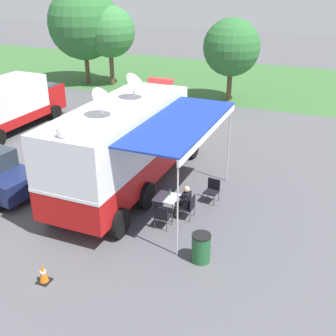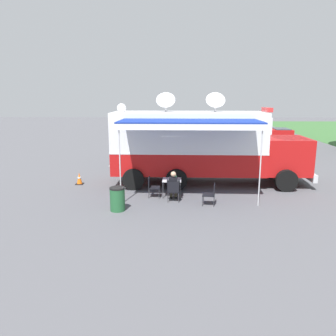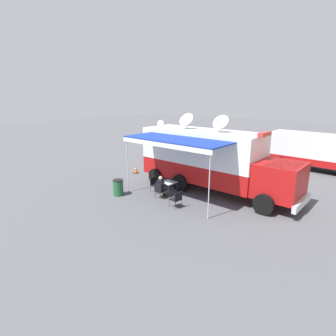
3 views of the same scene
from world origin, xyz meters
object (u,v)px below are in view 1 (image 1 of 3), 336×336
(folding_table, at_px, (167,198))
(water_bottle, at_px, (170,192))
(command_truck, at_px, (131,141))
(support_truck, at_px, (8,105))
(folding_chair_beside_table, at_px, (162,215))
(traffic_cone, at_px, (43,273))
(seated_responder, at_px, (184,201))
(folding_chair_spare_by_truck, at_px, (212,189))
(folding_chair_at_table, at_px, (189,206))
(trash_bin, at_px, (201,248))

(folding_table, height_order, water_bottle, water_bottle)
(command_truck, xyz_separation_m, support_truck, (-8.99, 3.50, -0.56))
(folding_chair_beside_table, xyz_separation_m, traffic_cone, (-2.01, -3.72, -0.23))
(water_bottle, distance_m, traffic_cone, 5.13)
(traffic_cone, bearing_deg, folding_table, 68.17)
(command_truck, bearing_deg, seated_responder, -27.88)
(folding_chair_beside_table, height_order, folding_chair_spare_by_truck, same)
(folding_table, height_order, traffic_cone, folding_table)
(folding_table, height_order, support_truck, support_truck)
(folding_table, relative_size, folding_chair_at_table, 0.93)
(trash_bin, bearing_deg, support_truck, 151.57)
(seated_responder, bearing_deg, folding_chair_beside_table, -115.17)
(folding_chair_at_table, bearing_deg, folding_chair_beside_table, -124.10)
(command_truck, bearing_deg, folding_chair_at_table, -26.37)
(folding_chair_beside_table, relative_size, trash_bin, 0.96)
(folding_chair_at_table, height_order, seated_responder, seated_responder)
(water_bottle, distance_m, folding_chair_at_table, 0.81)
(seated_responder, bearing_deg, support_truck, 157.13)
(folding_table, bearing_deg, seated_responder, 6.68)
(folding_chair_at_table, relative_size, folding_chair_beside_table, 1.00)
(folding_chair_beside_table, height_order, trash_bin, trash_bin)
(command_truck, xyz_separation_m, folding_table, (2.10, -1.51, -1.27))
(seated_responder, xyz_separation_m, support_truck, (-11.70, 4.94, 0.73))
(water_bottle, height_order, traffic_cone, water_bottle)
(command_truck, relative_size, folding_chair_spare_by_truck, 10.95)
(folding_chair_beside_table, bearing_deg, folding_table, 101.83)
(command_truck, height_order, folding_chair_spare_by_truck, command_truck)
(water_bottle, distance_m, seated_responder, 0.59)
(folding_chair_at_table, distance_m, folding_chair_beside_table, 1.11)
(trash_bin, bearing_deg, folding_table, 133.30)
(folding_table, distance_m, trash_bin, 2.80)
(trash_bin, height_order, support_truck, support_truck)
(folding_chair_at_table, height_order, support_truck, support_truck)
(folding_table, relative_size, traffic_cone, 1.40)
(command_truck, xyz_separation_m, folding_chair_at_table, (2.90, -1.44, -1.43))
(folding_table, xyz_separation_m, folding_chair_beside_table, (0.18, -0.85, -0.16))
(folding_table, xyz_separation_m, folding_chair_spare_by_truck, (1.19, 1.58, -0.16))
(command_truck, relative_size, support_truck, 1.38)
(seated_responder, bearing_deg, water_bottle, 169.63)
(folding_chair_spare_by_truck, bearing_deg, folding_chair_at_table, -104.51)
(water_bottle, height_order, support_truck, support_truck)
(folding_table, bearing_deg, traffic_cone, -111.83)
(trash_bin, bearing_deg, traffic_cone, -145.94)
(command_truck, xyz_separation_m, traffic_cone, (0.27, -6.07, -1.67))
(seated_responder, height_order, trash_bin, seated_responder)
(traffic_cone, bearing_deg, command_truck, 92.55)
(seated_responder, relative_size, traffic_cone, 2.16)
(water_bottle, relative_size, folding_chair_beside_table, 0.26)
(folding_chair_spare_by_truck, height_order, support_truck, support_truck)
(folding_chair_spare_by_truck, bearing_deg, folding_table, -127.06)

